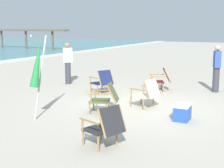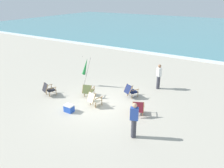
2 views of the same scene
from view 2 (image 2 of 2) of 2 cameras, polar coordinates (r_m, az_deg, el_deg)
name	(u,v)px [view 2 (image 2 of 2)]	position (r m, az deg, el deg)	size (l,w,h in m)	color
ground_plane	(98,104)	(12.20, -3.55, -5.31)	(80.00, 80.00, 0.00)	#B7AF9E
sea	(205,29)	(42.06, 23.20, 13.11)	(80.00, 40.00, 0.10)	teal
surf_band	(168,55)	(22.55, 14.40, 7.31)	(80.00, 1.10, 0.06)	white
beach_chair_mid_center	(138,108)	(11.03, 6.86, -6.16)	(0.82, 0.90, 0.79)	maroon
beach_chair_back_left	(131,90)	(12.87, 4.86, -1.70)	(0.85, 0.91, 0.80)	#19234C
beach_chair_back_right	(94,99)	(11.86, -4.80, -3.90)	(0.74, 0.83, 0.81)	beige
beach_chair_front_right	(88,90)	(12.95, -6.28, -1.59)	(0.77, 0.87, 0.79)	#515B33
beach_chair_front_left	(48,89)	(13.57, -16.32, -1.23)	(0.77, 0.85, 0.81)	#28282D
umbrella_furled_green	(86,67)	(14.21, -6.92, 4.52)	(0.71, 0.26, 2.04)	#B7B2A8
person_near_chairs	(159,76)	(14.14, 12.12, 1.95)	(0.38, 0.38, 1.63)	#383842
person_by_waterline	(134,120)	(9.22, 5.77, -9.36)	(0.39, 0.30, 1.63)	#383842
cooler_box	(69,108)	(11.58, -11.17, -6.22)	(0.49, 0.35, 0.40)	blue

